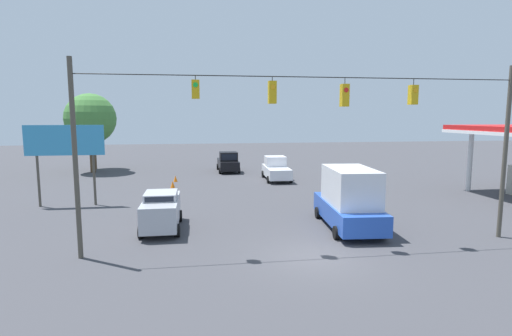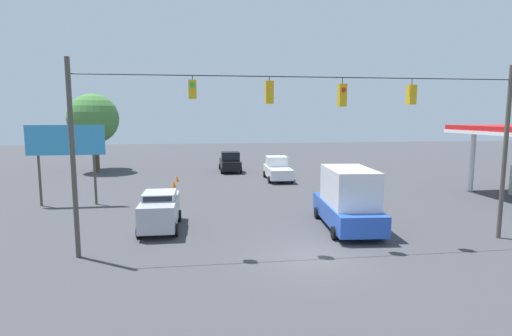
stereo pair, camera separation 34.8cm
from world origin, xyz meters
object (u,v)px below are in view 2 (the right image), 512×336
traffic_cone_second (163,212)px  traffic_cone_fourth (172,191)px  pickup_truck_white_oncoming_deep (277,169)px  roadside_billboard (66,145)px  sedan_silver_parked_shoulder (160,210)px  overhead_signal_span (307,131)px  box_truck_blue_crossing_near (348,199)px  traffic_cone_third (170,199)px  traffic_cone_farthest (177,178)px  pickup_truck_black_withflow_deep (230,162)px  traffic_cone_nearest (161,225)px  traffic_cone_fifth (174,184)px  tree_horizon_left (95,114)px  tree_horizon_right (93,119)px

traffic_cone_second → traffic_cone_fourth: (-0.06, -6.50, 0.00)m
pickup_truck_white_oncoming_deep → roadside_billboard: (15.61, 8.49, 2.97)m
sedan_silver_parked_shoulder → overhead_signal_span: bearing=150.6°
box_truck_blue_crossing_near → pickup_truck_white_oncoming_deep: 16.29m
traffic_cone_third → roadside_billboard: bearing=-3.5°
traffic_cone_farthest → pickup_truck_black_withflow_deep: bearing=-131.6°
traffic_cone_nearest → overhead_signal_span: bearing=152.4°
box_truck_blue_crossing_near → traffic_cone_third: (9.60, -7.37, -1.27)m
box_truck_blue_crossing_near → traffic_cone_fifth: 16.66m
roadside_billboard → tree_horizon_left: 19.20m
sedan_silver_parked_shoulder → traffic_cone_third: (-0.06, -6.15, -0.74)m
traffic_cone_fifth → traffic_cone_third: bearing=91.6°
traffic_cone_farthest → traffic_cone_third: bearing=90.6°
traffic_cone_fourth → tree_horizon_left: bearing=-60.4°
pickup_truck_white_oncoming_deep → traffic_cone_farthest: size_ratio=9.36×
traffic_cone_nearest → tree_horizon_left: tree_horizon_left is taller
overhead_signal_span → traffic_cone_nearest: (6.67, -3.48, -4.91)m
traffic_cone_fifth → tree_horizon_left: tree_horizon_left is taller
traffic_cone_third → sedan_silver_parked_shoulder: bearing=89.5°
traffic_cone_second → roadside_billboard: 8.32m
box_truck_blue_crossing_near → traffic_cone_third: bearing=-37.5°
traffic_cone_fourth → traffic_cone_fifth: size_ratio=1.00×
traffic_cone_fourth → pickup_truck_white_oncoming_deep: bearing=-147.4°
tree_horizon_left → roadside_billboard: bearing=98.4°
pickup_truck_white_oncoming_deep → traffic_cone_fifth: size_ratio=9.36×
sedan_silver_parked_shoulder → traffic_cone_nearest: bearing=97.9°
traffic_cone_fourth → roadside_billboard: size_ratio=0.11×
box_truck_blue_crossing_near → traffic_cone_third: 12.17m
pickup_truck_black_withflow_deep → tree_horizon_right: 14.77m
tree_horizon_left → traffic_cone_fourth: bearing=119.6°
traffic_cone_second → traffic_cone_fifth: size_ratio=1.00×
traffic_cone_fifth → roadside_billboard: roadside_billboard is taller
traffic_cone_third → traffic_cone_farthest: size_ratio=1.00×
box_truck_blue_crossing_near → traffic_cone_third: box_truck_blue_crossing_near is taller
pickup_truck_white_oncoming_deep → traffic_cone_farthest: bearing=-1.3°
pickup_truck_black_withflow_deep → traffic_cone_fourth: 13.04m
pickup_truck_white_oncoming_deep → traffic_cone_fourth: (9.16, 5.85, -0.69)m
pickup_truck_white_oncoming_deep → traffic_cone_nearest: (9.04, 15.36, -0.69)m
traffic_cone_third → tree_horizon_right: bearing=-61.8°
sedan_silver_parked_shoulder → traffic_cone_second: 2.80m
traffic_cone_fifth → tree_horizon_right: (8.69, -10.43, 5.25)m
sedan_silver_parked_shoulder → traffic_cone_fifth: 12.24m
pickup_truck_black_withflow_deep → tree_horizon_left: 15.94m
traffic_cone_fourth → traffic_cone_farthest: bearing=-90.4°
pickup_truck_black_withflow_deep → traffic_cone_fifth: (5.28, 8.90, -0.69)m
pickup_truck_black_withflow_deep → traffic_cone_nearest: (5.12, 21.43, -0.69)m
box_truck_blue_crossing_near → traffic_cone_fourth: bearing=-47.0°
sedan_silver_parked_shoulder → pickup_truck_black_withflow_deep: 21.74m
box_truck_blue_crossing_near → tree_horizon_right: (18.46, -23.87, 3.98)m
traffic_cone_fourth → traffic_cone_fifth: (0.04, -3.02, 0.00)m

